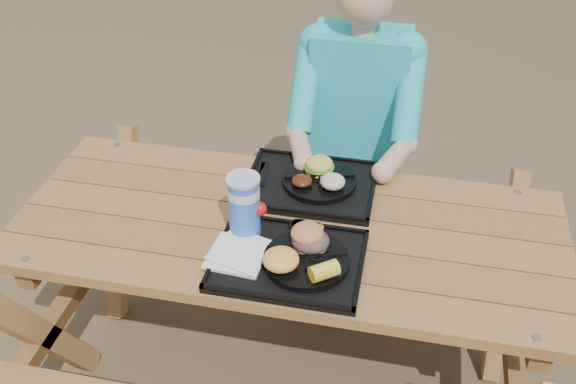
# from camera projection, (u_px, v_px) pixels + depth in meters

# --- Properties ---
(ground) EXTENTS (60.00, 60.00, 0.00)m
(ground) POSITION_uv_depth(u_px,v_px,m) (288.00, 370.00, 2.54)
(ground) COLOR #999999
(ground) RESTS_ON ground
(picnic_table) EXTENTS (1.80, 1.49, 0.75)m
(picnic_table) POSITION_uv_depth(u_px,v_px,m) (288.00, 304.00, 2.32)
(picnic_table) COLOR #999999
(picnic_table) RESTS_ON ground
(tray_near) EXTENTS (0.45, 0.35, 0.02)m
(tray_near) POSITION_uv_depth(u_px,v_px,m) (289.00, 261.00, 1.94)
(tray_near) COLOR black
(tray_near) RESTS_ON picnic_table
(tray_far) EXTENTS (0.45, 0.35, 0.02)m
(tray_far) POSITION_uv_depth(u_px,v_px,m) (310.00, 186.00, 2.25)
(tray_far) COLOR black
(tray_far) RESTS_ON picnic_table
(plate_near) EXTENTS (0.26, 0.26, 0.02)m
(plate_near) POSITION_uv_depth(u_px,v_px,m) (306.00, 260.00, 1.91)
(plate_near) COLOR black
(plate_near) RESTS_ON tray_near
(plate_far) EXTENTS (0.26, 0.26, 0.02)m
(plate_far) POSITION_uv_depth(u_px,v_px,m) (319.00, 181.00, 2.24)
(plate_far) COLOR black
(plate_far) RESTS_ON tray_far
(napkin_stack) EXTENTS (0.18, 0.18, 0.02)m
(napkin_stack) POSITION_uv_depth(u_px,v_px,m) (238.00, 254.00, 1.94)
(napkin_stack) COLOR white
(napkin_stack) RESTS_ON tray_near
(soda_cup) EXTENTS (0.10, 0.10, 0.20)m
(soda_cup) POSITION_uv_depth(u_px,v_px,m) (244.00, 207.00, 1.98)
(soda_cup) COLOR blue
(soda_cup) RESTS_ON tray_near
(condiment_bbq) EXTENTS (0.06, 0.06, 0.03)m
(condiment_bbq) POSITION_uv_depth(u_px,v_px,m) (299.00, 228.00, 2.02)
(condiment_bbq) COLOR black
(condiment_bbq) RESTS_ON tray_near
(condiment_mustard) EXTENTS (0.05, 0.05, 0.03)m
(condiment_mustard) POSITION_uv_depth(u_px,v_px,m) (317.00, 231.00, 2.02)
(condiment_mustard) COLOR #F6AD1B
(condiment_mustard) RESTS_ON tray_near
(sandwich) EXTENTS (0.11, 0.11, 0.11)m
(sandwich) POSITION_uv_depth(u_px,v_px,m) (311.00, 232.00, 1.92)
(sandwich) COLOR #C17844
(sandwich) RESTS_ON plate_near
(mac_cheese) EXTENTS (0.11, 0.11, 0.05)m
(mac_cheese) POSITION_uv_depth(u_px,v_px,m) (281.00, 260.00, 1.86)
(mac_cheese) COLOR #FFBB43
(mac_cheese) RESTS_ON plate_near
(corn_cob) EXTENTS (0.12, 0.12, 0.05)m
(corn_cob) POSITION_uv_depth(u_px,v_px,m) (324.00, 271.00, 1.83)
(corn_cob) COLOR yellow
(corn_cob) RESTS_ON plate_near
(cutlery_far) EXTENTS (0.04, 0.16, 0.01)m
(cutlery_far) POSITION_uv_depth(u_px,v_px,m) (263.00, 174.00, 2.29)
(cutlery_far) COLOR black
(cutlery_far) RESTS_ON tray_far
(burger) EXTENTS (0.10, 0.10, 0.09)m
(burger) POSITION_uv_depth(u_px,v_px,m) (319.00, 161.00, 2.25)
(burger) COLOR #E4C150
(burger) RESTS_ON plate_far
(baked_beans) EXTENTS (0.07, 0.07, 0.03)m
(baked_beans) POSITION_uv_depth(u_px,v_px,m) (302.00, 181.00, 2.20)
(baked_beans) COLOR #491F0E
(baked_beans) RESTS_ON plate_far
(potato_salad) EXTENTS (0.09, 0.09, 0.05)m
(potato_salad) POSITION_uv_depth(u_px,v_px,m) (333.00, 182.00, 2.18)
(potato_salad) COLOR beige
(potato_salad) RESTS_ON plate_far
(diner) EXTENTS (0.48, 0.84, 1.28)m
(diner) POSITION_uv_depth(u_px,v_px,m) (355.00, 143.00, 2.71)
(diner) COLOR #1ABCB0
(diner) RESTS_ON ground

